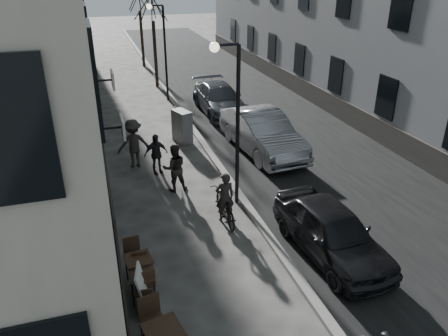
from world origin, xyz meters
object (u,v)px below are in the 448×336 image
tree_near (152,7)px  car_mid (262,132)px  bistro_set_b (143,284)px  pedestrian_mid (134,144)px  car_near (331,231)px  streetlamp_far (162,42)px  pedestrian_near (175,168)px  car_far (219,99)px  streetlamp_near (232,109)px  sign_board (145,294)px  pedestrian_far (156,154)px  utility_cabinet (182,126)px  bistro_set_c (139,268)px  bicycle (225,206)px

tree_near → car_mid: tree_near is taller
tree_near → bistro_set_b: 19.38m
pedestrian_mid → car_near: bearing=116.7°
bistro_set_b → car_mid: size_ratio=0.28×
streetlamp_far → car_mid: bearing=-73.6°
pedestrian_near → car_near: (3.21, -4.70, -0.14)m
streetlamp_far → car_far: streetlamp_far is taller
pedestrian_near → pedestrian_mid: pedestrian_mid is taller
pedestrian_mid → tree_near: bearing=-108.1°
streetlamp_near → sign_board: streetlamp_near is taller
pedestrian_near → car_far: bearing=-115.4°
tree_near → pedestrian_far: (-2.00, -12.11, -3.91)m
streetlamp_far → utility_cabinet: (-0.38, -6.38, -2.47)m
utility_cabinet → car_near: bearing=-95.8°
pedestrian_near → car_mid: bearing=-149.6°
streetlamp_near → tree_near: size_ratio=0.89×
bistro_set_b → streetlamp_near: bearing=50.2°
pedestrian_far → car_mid: car_mid is taller
bistro_set_c → car_mid: bearing=42.6°
utility_cabinet → bicycle: 6.53m
bistro_set_c → utility_cabinet: (2.94, 8.68, 0.24)m
bistro_set_c → pedestrian_near: bearing=61.8°
streetlamp_far → car_near: streetlamp_far is taller
car_near → car_far: bearing=82.9°
car_near → bicycle: bearing=127.9°
utility_cabinet → pedestrian_near: pedestrian_near is taller
streetlamp_far → pedestrian_far: 9.62m
pedestrian_near → pedestrian_mid: (-1.07, 2.32, 0.10)m
streetlamp_far → pedestrian_far: size_ratio=3.36×
bistro_set_c → utility_cabinet: 9.16m
sign_board → car_near: (4.96, 0.68, 0.24)m
pedestrian_far → streetlamp_far: bearing=65.3°
sign_board → pedestrian_far: size_ratio=0.75×
utility_cabinet → streetlamp_far: bearing=68.0°
tree_near → car_near: tree_near is taller
tree_near → car_far: size_ratio=1.18×
bicycle → sign_board: bearing=48.6°
streetlamp_near → bistro_set_b: bearing=-132.6°
streetlamp_near → sign_board: bearing=-129.6°
bistro_set_c → pedestrian_near: 4.80m
pedestrian_far → car_near: (3.59, -6.21, -0.06)m
bicycle → car_near: bearing=132.7°
bicycle → pedestrian_far: 4.07m
streetlamp_far → car_near: (1.65, -15.32, -2.46)m
bistro_set_c → sign_board: bearing=-95.7°
tree_near → bicycle: size_ratio=3.13×
sign_board → utility_cabinet: size_ratio=0.82×
sign_board → bicycle: (2.80, 3.09, 0.02)m
bicycle → car_far: size_ratio=0.38×
utility_cabinet → car_mid: (2.85, -2.00, 0.13)m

